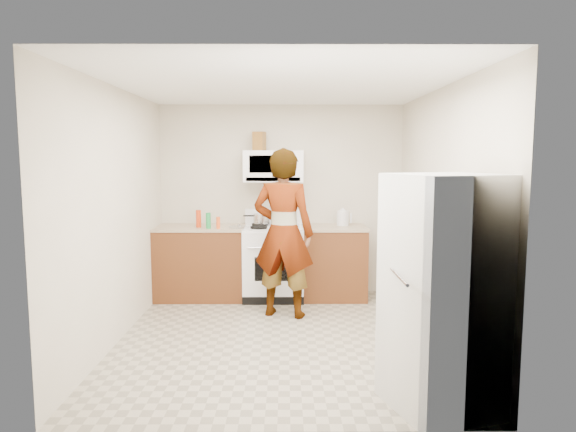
{
  "coord_description": "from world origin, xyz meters",
  "views": [
    {
      "loc": [
        0.06,
        -5.02,
        1.82
      ],
      "look_at": [
        0.08,
        0.55,
        1.18
      ],
      "focal_mm": 32.0,
      "sensor_mm": 36.0,
      "label": 1
    }
  ],
  "objects_px": {
    "gas_range": "(274,261)",
    "saucepan": "(262,219)",
    "person": "(283,233)",
    "kettle": "(343,218)",
    "microwave": "(273,166)",
    "fridge": "(444,293)"
  },
  "relations": [
    {
      "from": "gas_range",
      "to": "saucepan",
      "type": "bearing_deg",
      "value": 134.94
    },
    {
      "from": "person",
      "to": "saucepan",
      "type": "distance_m",
      "value": 0.95
    },
    {
      "from": "person",
      "to": "microwave",
      "type": "bearing_deg",
      "value": -66.26
    },
    {
      "from": "gas_range",
      "to": "kettle",
      "type": "height_order",
      "value": "gas_range"
    },
    {
      "from": "saucepan",
      "to": "fridge",
      "type": "bearing_deg",
      "value": -64.96
    },
    {
      "from": "microwave",
      "to": "fridge",
      "type": "xyz_separation_m",
      "value": [
        1.29,
        -3.06,
        -0.85
      ]
    },
    {
      "from": "person",
      "to": "kettle",
      "type": "height_order",
      "value": "person"
    },
    {
      "from": "fridge",
      "to": "kettle",
      "type": "height_order",
      "value": "fridge"
    },
    {
      "from": "gas_range",
      "to": "saucepan",
      "type": "height_order",
      "value": "gas_range"
    },
    {
      "from": "microwave",
      "to": "person",
      "type": "bearing_deg",
      "value": -81.55
    },
    {
      "from": "fridge",
      "to": "kettle",
      "type": "relative_size",
      "value": 8.98
    },
    {
      "from": "gas_range",
      "to": "person",
      "type": "relative_size",
      "value": 0.59
    },
    {
      "from": "person",
      "to": "kettle",
      "type": "bearing_deg",
      "value": -116.84
    },
    {
      "from": "microwave",
      "to": "fridge",
      "type": "height_order",
      "value": "microwave"
    },
    {
      "from": "fridge",
      "to": "saucepan",
      "type": "distance_m",
      "value": 3.41
    },
    {
      "from": "gas_range",
      "to": "kettle",
      "type": "relative_size",
      "value": 5.97
    },
    {
      "from": "fridge",
      "to": "kettle",
      "type": "xyz_separation_m",
      "value": [
        -0.39,
        3.03,
        0.18
      ]
    },
    {
      "from": "kettle",
      "to": "saucepan",
      "type": "xyz_separation_m",
      "value": [
        -1.05,
        0.06,
        -0.02
      ]
    },
    {
      "from": "person",
      "to": "kettle",
      "type": "distance_m",
      "value": 1.15
    },
    {
      "from": "person",
      "to": "kettle",
      "type": "xyz_separation_m",
      "value": [
        0.77,
        0.85,
        0.07
      ]
    },
    {
      "from": "microwave",
      "to": "kettle",
      "type": "relative_size",
      "value": 4.02
    },
    {
      "from": "kettle",
      "to": "saucepan",
      "type": "distance_m",
      "value": 1.05
    }
  ]
}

